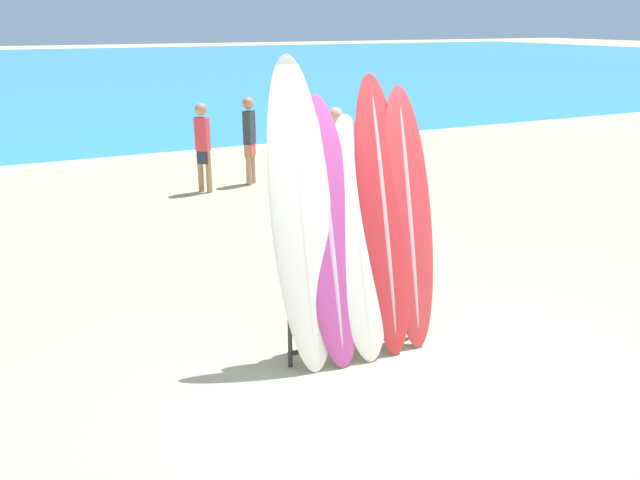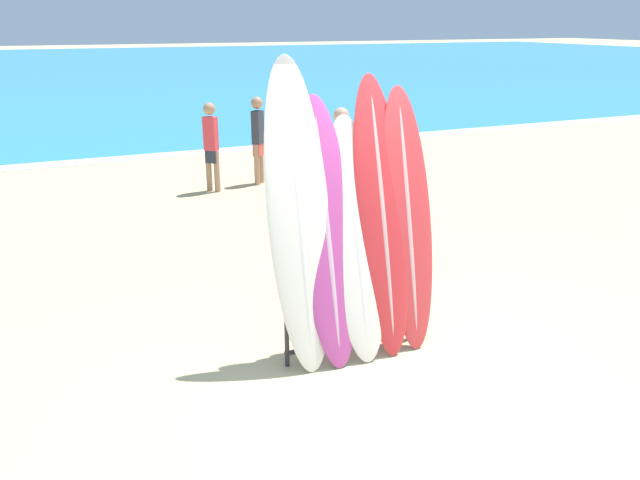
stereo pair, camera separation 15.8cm
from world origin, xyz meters
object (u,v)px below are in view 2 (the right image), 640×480
at_px(surfboard_slot_2, 356,240).
at_px(person_near_water, 211,144).
at_px(surfboard_slot_1, 327,234).
at_px(surfboard_slot_3, 382,218).
at_px(person_far_left, 341,161).
at_px(surfboard_rack, 356,308).
at_px(surfboard_slot_4, 407,220).
at_px(surfboard_slot_0, 299,219).
at_px(person_mid_beach, 258,137).

height_order(surfboard_slot_2, person_near_water, surfboard_slot_2).
bearing_deg(surfboard_slot_1, person_near_water, 85.27).
distance_m(surfboard_slot_3, person_far_left, 3.69).
distance_m(surfboard_rack, person_far_left, 3.88).
height_order(surfboard_slot_4, person_far_left, surfboard_slot_4).
height_order(surfboard_slot_3, surfboard_slot_4, surfboard_slot_3).
height_order(surfboard_rack, person_near_water, person_near_water).
bearing_deg(surfboard_slot_4, surfboard_slot_0, 178.37).
bearing_deg(surfboard_slot_3, surfboard_slot_0, 179.00).
height_order(surfboard_rack, surfboard_slot_3, surfboard_slot_3).
height_order(surfboard_slot_1, person_mid_beach, surfboard_slot_1).
height_order(surfboard_slot_3, person_near_water, surfboard_slot_3).
height_order(surfboard_slot_2, person_far_left, surfboard_slot_2).
xyz_separation_m(surfboard_slot_0, person_near_water, (0.73, 5.90, -0.46)).
relative_size(surfboard_slot_1, surfboard_slot_4, 0.98).
bearing_deg(person_far_left, surfboard_slot_3, 140.71).
relative_size(surfboard_slot_4, person_near_water, 1.51).
bearing_deg(surfboard_slot_0, surfboard_slot_4, -1.63).
xyz_separation_m(surfboard_rack, person_near_water, (0.23, 5.99, 0.41)).
distance_m(surfboard_slot_4, person_near_water, 5.95).
height_order(surfboard_slot_0, surfboard_slot_1, surfboard_slot_0).
distance_m(surfboard_slot_1, surfboard_slot_3, 0.53).
height_order(surfboard_rack, surfboard_slot_2, surfboard_slot_2).
xyz_separation_m(surfboard_slot_0, surfboard_slot_3, (0.77, -0.01, -0.08)).
relative_size(surfboard_slot_0, surfboard_slot_4, 1.12).
xyz_separation_m(surfboard_slot_3, person_far_left, (1.25, 3.46, -0.29)).
xyz_separation_m(surfboard_slot_2, surfboard_slot_4, (0.51, 0.01, 0.11)).
bearing_deg(surfboard_slot_0, surfboard_slot_3, -1.00).
distance_m(surfboard_slot_4, person_far_left, 3.62).
distance_m(person_near_water, person_far_left, 2.77).
bearing_deg(person_mid_beach, person_near_water, 146.88).
bearing_deg(surfboard_slot_1, person_far_left, 62.91).
height_order(surfboard_slot_2, person_mid_beach, surfboard_slot_2).
bearing_deg(surfboard_slot_2, surfboard_slot_4, 1.58).
xyz_separation_m(surfboard_slot_1, surfboard_slot_3, (0.52, 0.01, 0.08)).
height_order(surfboard_rack, surfboard_slot_4, surfboard_slot_4).
relative_size(surfboard_slot_2, surfboard_slot_4, 0.90).
height_order(surfboard_rack, surfboard_slot_1, surfboard_slot_1).
distance_m(surfboard_slot_0, surfboard_slot_4, 1.03).
bearing_deg(surfboard_slot_4, person_far_left, 74.03).
distance_m(surfboard_rack, person_mid_beach, 6.30).
height_order(surfboard_slot_0, surfboard_slot_2, surfboard_slot_0).
bearing_deg(person_mid_beach, surfboard_slot_0, -150.25).
xyz_separation_m(surfboard_slot_1, person_near_water, (0.49, 5.92, -0.30)).
bearing_deg(surfboard_slot_3, surfboard_rack, -164.46).
bearing_deg(surfboard_slot_3, surfboard_slot_4, -3.53).
bearing_deg(surfboard_rack, surfboard_slot_4, 6.44).
bearing_deg(surfboard_slot_0, surfboard_rack, -10.02).
relative_size(surfboard_rack, surfboard_slot_0, 0.52).
height_order(surfboard_slot_0, person_far_left, surfboard_slot_0).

